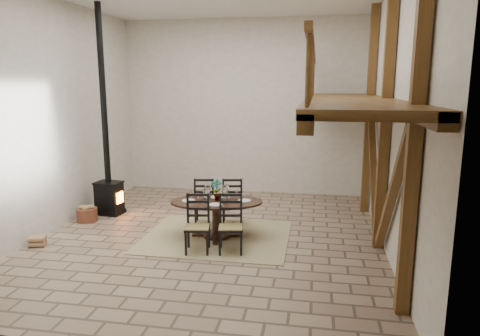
% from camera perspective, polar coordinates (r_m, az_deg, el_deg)
% --- Properties ---
extents(ground, '(8.00, 8.00, 0.00)m').
position_cam_1_polar(ground, '(9.18, -3.88, -9.08)').
color(ground, '#998266').
rests_on(ground, ground).
extents(room_shell, '(7.02, 8.02, 5.01)m').
position_cam_1_polar(room_shell, '(8.40, 3.87, 10.07)').
color(room_shell, silver).
rests_on(room_shell, ground).
extents(rug, '(3.00, 2.50, 0.02)m').
position_cam_1_polar(rug, '(9.13, -3.10, -9.10)').
color(rug, tan).
rests_on(rug, ground).
extents(dining_table, '(2.08, 2.28, 1.23)m').
position_cam_1_polar(dining_table, '(8.99, -3.13, -6.49)').
color(dining_table, black).
rests_on(dining_table, ground).
extents(wood_stove, '(0.68, 0.55, 5.00)m').
position_cam_1_polar(wood_stove, '(10.89, -17.24, -0.14)').
color(wood_stove, black).
rests_on(wood_stove, ground).
extents(log_basket, '(0.47, 0.47, 0.39)m').
position_cam_1_polar(log_basket, '(10.70, -19.73, -5.81)').
color(log_basket, brown).
rests_on(log_basket, ground).
extents(log_stack, '(0.36, 0.29, 0.21)m').
position_cam_1_polar(log_stack, '(9.48, -25.39, -8.83)').
color(log_stack, tan).
rests_on(log_stack, ground).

